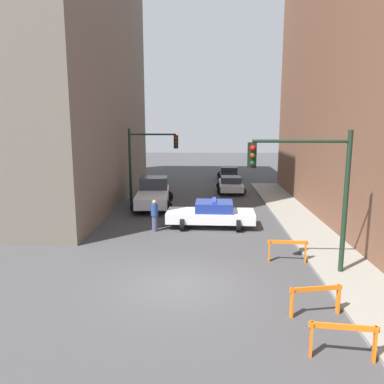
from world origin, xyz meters
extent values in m
plane|color=#424244|center=(0.00, 0.00, 0.00)|extent=(120.00, 120.00, 0.00)
cube|color=gray|center=(6.20, 0.00, 0.06)|extent=(2.40, 44.00, 0.12)
cube|color=#6B6056|center=(-12.00, 14.00, 12.32)|extent=(14.00, 20.00, 24.63)
cylinder|color=black|center=(5.90, 1.19, 2.72)|extent=(0.18, 0.18, 5.20)
cylinder|color=black|center=(4.20, 1.19, 4.92)|extent=(3.40, 0.12, 0.12)
cube|color=black|center=(2.50, 1.19, 4.42)|extent=(0.30, 0.22, 0.90)
sphere|color=red|center=(2.50, 1.04, 4.69)|extent=(0.18, 0.18, 0.18)
sphere|color=#4C3D0C|center=(2.50, 1.04, 4.42)|extent=(0.18, 0.18, 0.18)
sphere|color=#0C4219|center=(2.50, 1.04, 4.15)|extent=(0.18, 0.18, 0.18)
cylinder|color=black|center=(-4.40, 13.45, 2.60)|extent=(0.18, 0.18, 5.20)
cylinder|color=black|center=(-2.80, 13.45, 4.80)|extent=(3.20, 0.12, 0.12)
cube|color=black|center=(-1.20, 13.45, 4.30)|extent=(0.30, 0.22, 0.90)
sphere|color=red|center=(-1.20, 13.30, 4.57)|extent=(0.18, 0.18, 0.18)
sphere|color=#4C3D0C|center=(-1.20, 13.30, 4.30)|extent=(0.18, 0.18, 0.18)
sphere|color=#0C4219|center=(-1.20, 13.30, 4.03)|extent=(0.18, 0.18, 0.18)
cube|color=white|center=(1.13, 7.50, 0.60)|extent=(4.75, 1.99, 0.55)
cube|color=navy|center=(1.32, 7.49, 1.14)|extent=(2.02, 1.69, 0.52)
cylinder|color=black|center=(-0.35, 6.69, 0.33)|extent=(0.24, 0.67, 0.66)
cylinder|color=black|center=(-0.30, 8.39, 0.33)|extent=(0.24, 0.67, 0.66)
cylinder|color=black|center=(2.56, 6.61, 0.33)|extent=(0.24, 0.67, 0.66)
cylinder|color=black|center=(2.61, 8.31, 0.33)|extent=(0.24, 0.67, 0.66)
cube|color=#2633BF|center=(1.32, 7.49, 1.46)|extent=(0.24, 1.39, 0.12)
cube|color=silver|center=(-2.65, 12.12, 0.75)|extent=(2.40, 5.54, 0.70)
cube|color=#2D333D|center=(-2.73, 13.19, 1.50)|extent=(1.97, 1.86, 0.80)
cylinder|color=black|center=(-3.69, 13.72, 0.40)|extent=(0.82, 0.32, 0.80)
cylinder|color=black|center=(-1.86, 13.86, 0.40)|extent=(0.82, 0.32, 0.80)
cylinder|color=black|center=(-3.44, 10.38, 0.40)|extent=(0.82, 0.32, 0.80)
cylinder|color=black|center=(-1.60, 10.52, 0.40)|extent=(0.82, 0.32, 0.80)
cube|color=silver|center=(2.87, 18.00, 0.57)|extent=(1.81, 4.30, 0.52)
cube|color=#232833|center=(2.87, 17.83, 1.07)|extent=(1.59, 1.81, 0.48)
cylinder|color=black|center=(2.05, 19.33, 0.31)|extent=(0.62, 0.22, 0.62)
cylinder|color=black|center=(3.70, 19.33, 0.31)|extent=(0.62, 0.22, 0.62)
cylinder|color=black|center=(2.04, 16.67, 0.31)|extent=(0.62, 0.22, 0.62)
cylinder|color=black|center=(3.70, 16.67, 0.31)|extent=(0.62, 0.22, 0.62)
cube|color=black|center=(3.13, 24.90, 0.57)|extent=(1.86, 4.32, 0.52)
cube|color=#232833|center=(3.13, 24.73, 1.07)|extent=(1.61, 1.83, 0.48)
cylinder|color=black|center=(2.32, 26.25, 0.31)|extent=(0.62, 0.23, 0.62)
cylinder|color=black|center=(3.98, 26.22, 0.31)|extent=(0.62, 0.23, 0.62)
cylinder|color=black|center=(2.28, 23.58, 0.31)|extent=(0.62, 0.23, 0.62)
cylinder|color=black|center=(3.94, 23.56, 0.31)|extent=(0.62, 0.23, 0.62)
cylinder|color=#474C66|center=(-1.79, 6.56, 0.41)|extent=(0.39, 0.39, 0.82)
cylinder|color=navy|center=(-1.79, 6.56, 1.13)|extent=(0.50, 0.50, 0.62)
sphere|color=tan|center=(-1.79, 6.56, 1.55)|extent=(0.31, 0.31, 0.22)
cube|color=orange|center=(4.13, -4.00, 0.83)|extent=(1.60, 0.23, 0.14)
cube|color=orange|center=(3.41, -3.92, 0.45)|extent=(0.07, 0.16, 0.90)
cube|color=orange|center=(4.85, -4.08, 0.45)|extent=(0.07, 0.16, 0.90)
cube|color=orange|center=(4.08, -1.94, 0.83)|extent=(1.58, 0.35, 0.14)
cube|color=orange|center=(3.37, -2.07, 0.45)|extent=(0.08, 0.17, 0.90)
cube|color=orange|center=(4.78, -1.80, 0.45)|extent=(0.08, 0.17, 0.90)
cube|color=orange|center=(4.17, 2.38, 0.83)|extent=(1.60, 0.15, 0.14)
cube|color=orange|center=(3.46, 2.43, 0.45)|extent=(0.06, 0.16, 0.90)
cube|color=orange|center=(4.89, 2.34, 0.45)|extent=(0.06, 0.16, 0.90)
camera|label=1|loc=(0.88, -12.18, 5.53)|focal=35.00mm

